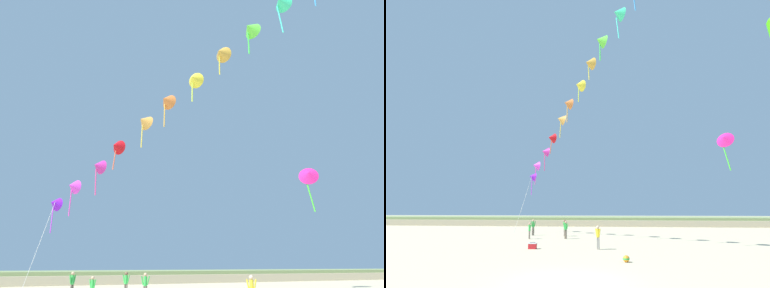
{
  "view_description": "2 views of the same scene",
  "coord_description": "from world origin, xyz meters",
  "views": [
    {
      "loc": [
        -10.76,
        -9.25,
        2.18
      ],
      "look_at": [
        -1.28,
        12.74,
        9.3
      ],
      "focal_mm": 38.0,
      "sensor_mm": 36.0,
      "label": 1
    },
    {
      "loc": [
        1.8,
        -12.47,
        2.82
      ],
      "look_at": [
        -0.58,
        9.91,
        7.72
      ],
      "focal_mm": 28.0,
      "sensor_mm": 36.0,
      "label": 2
    }
  ],
  "objects": [
    {
      "name": "dune_ridge",
      "position": [
        0.0,
        44.42,
        0.7
      ],
      "size": [
        120.0,
        13.45,
        1.4
      ],
      "color": "tan",
      "rests_on": "ground"
    },
    {
      "name": "person_near_left",
      "position": [
        -6.7,
        20.85,
        0.99
      ],
      "size": [
        0.53,
        0.42,
        1.7
      ],
      "color": "#726656",
      "rests_on": "ground"
    },
    {
      "name": "person_mid_center",
      "position": [
        -6.04,
        16.88,
        0.87
      ],
      "size": [
        0.39,
        0.46,
        1.51
      ],
      "color": "#726656",
      "rests_on": "ground"
    },
    {
      "name": "person_far_left",
      "position": [
        -2.58,
        17.37,
        0.96
      ],
      "size": [
        0.57,
        0.31,
        1.67
      ],
      "color": "#726656",
      "rests_on": "ground"
    },
    {
      "name": "person_far_center",
      "position": [
        -3.1,
        20.26,
        0.97
      ],
      "size": [
        0.44,
        0.5,
        1.68
      ],
      "color": "#726656",
      "rests_on": "ground"
    },
    {
      "name": "kite_banner_string",
      "position": [
        0.29,
        11.68,
        15.19
      ],
      "size": [
        19.0,
        27.43,
        23.92
      ],
      "color": "#7F19DF"
    },
    {
      "name": "large_kite_mid_trail",
      "position": [
        14.51,
        21.23,
        10.41
      ],
      "size": [
        2.26,
        2.17,
        4.57
      ],
      "color": "#EB2184"
    }
  ]
}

